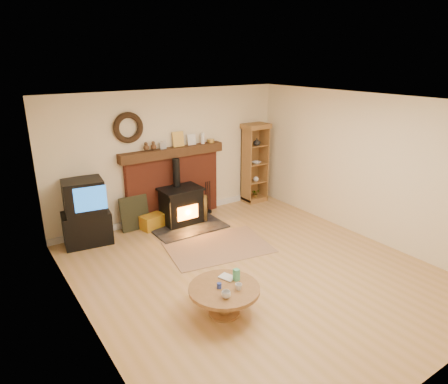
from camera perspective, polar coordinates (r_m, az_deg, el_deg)
ground at (r=6.38m, az=4.32°, el=-11.19°), size 5.50×5.50×0.00m
room_shell at (r=5.78m, az=4.01°, el=4.06°), size 5.02×5.52×2.61m
chimney_breast at (r=8.14m, az=-7.26°, el=1.64°), size 2.20×0.22×1.78m
wood_stove at (r=7.93m, az=-6.05°, el=-2.11°), size 1.40×1.00×1.31m
area_rug at (r=7.08m, az=-0.87°, el=-7.83°), size 1.93×1.49×0.01m
tv_unit at (r=7.43m, az=-19.17°, el=-2.91°), size 0.87×0.66×1.18m
curio_cabinet at (r=9.06m, az=4.35°, el=4.14°), size 0.57×0.41×1.79m
firelog_box at (r=7.89m, az=-10.16°, el=-4.20°), size 0.49×0.36×0.28m
leaning_painting at (r=7.84m, az=-12.64°, el=-2.97°), size 0.56×0.15×0.66m
fire_tools at (r=8.55m, az=-2.29°, el=-2.11°), size 0.16×0.16×0.70m
coffee_table at (r=5.26m, az=0.08°, el=-14.14°), size 0.92×0.92×0.55m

